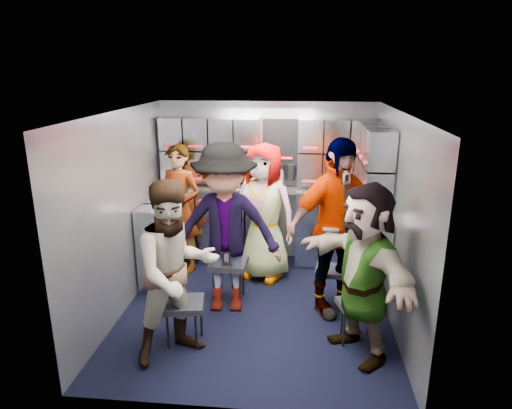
# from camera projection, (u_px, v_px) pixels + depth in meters

# --- Properties ---
(floor) EXTENTS (3.00, 3.00, 0.00)m
(floor) POSITION_uv_depth(u_px,v_px,m) (256.00, 309.00, 4.93)
(floor) COLOR black
(floor) RESTS_ON ground
(wall_back) EXTENTS (2.80, 0.04, 2.10)m
(wall_back) POSITION_uv_depth(u_px,v_px,m) (267.00, 182.00, 6.05)
(wall_back) COLOR #8E929B
(wall_back) RESTS_ON ground
(wall_left) EXTENTS (0.04, 3.00, 2.10)m
(wall_left) POSITION_uv_depth(u_px,v_px,m) (122.00, 213.00, 4.76)
(wall_left) COLOR #8E929B
(wall_left) RESTS_ON ground
(wall_right) EXTENTS (0.04, 3.00, 2.10)m
(wall_right) POSITION_uv_depth(u_px,v_px,m) (397.00, 222.00, 4.49)
(wall_right) COLOR #8E929B
(wall_right) RESTS_ON ground
(ceiling) EXTENTS (2.80, 3.00, 0.02)m
(ceiling) POSITION_uv_depth(u_px,v_px,m) (255.00, 112.00, 4.32)
(ceiling) COLOR silver
(ceiling) RESTS_ON wall_back
(cart_bank_back) EXTENTS (2.68, 0.38, 0.99)m
(cart_bank_back) POSITION_uv_depth(u_px,v_px,m) (265.00, 227.00, 6.01)
(cart_bank_back) COLOR #9BA1AB
(cart_bank_back) RESTS_ON ground
(cart_bank_left) EXTENTS (0.38, 0.76, 0.99)m
(cart_bank_left) POSITION_uv_depth(u_px,v_px,m) (161.00, 244.00, 5.43)
(cart_bank_left) COLOR #9BA1AB
(cart_bank_left) RESTS_ON ground
(counter) EXTENTS (2.68, 0.42, 0.03)m
(counter) POSITION_uv_depth(u_px,v_px,m) (266.00, 188.00, 5.86)
(counter) COLOR silver
(counter) RESTS_ON cart_bank_back
(locker_bank_back) EXTENTS (2.68, 0.28, 0.82)m
(locker_bank_back) POSITION_uv_depth(u_px,v_px,m) (266.00, 151.00, 5.78)
(locker_bank_back) COLOR #9BA1AB
(locker_bank_back) RESTS_ON wall_back
(locker_bank_right) EXTENTS (0.28, 1.00, 0.82)m
(locker_bank_right) POSITION_uv_depth(u_px,v_px,m) (374.00, 163.00, 5.04)
(locker_bank_right) COLOR #9BA1AB
(locker_bank_right) RESTS_ON wall_right
(right_cabinet) EXTENTS (0.28, 1.20, 1.00)m
(right_cabinet) POSITION_uv_depth(u_px,v_px,m) (369.00, 250.00, 5.24)
(right_cabinet) COLOR #9BA1AB
(right_cabinet) RESTS_ON ground
(coffee_niche) EXTENTS (0.46, 0.16, 0.84)m
(coffee_niche) POSITION_uv_depth(u_px,v_px,m) (280.00, 152.00, 5.83)
(coffee_niche) COLOR black
(coffee_niche) RESTS_ON wall_back
(red_latch_strip) EXTENTS (2.60, 0.02, 0.03)m
(red_latch_strip) POSITION_uv_depth(u_px,v_px,m) (264.00, 203.00, 5.71)
(red_latch_strip) COLOR #AC1929
(red_latch_strip) RESTS_ON cart_bank_back
(jump_seat_near_left) EXTENTS (0.41, 0.39, 0.43)m
(jump_seat_near_left) POSITION_uv_depth(u_px,v_px,m) (184.00, 306.00, 4.24)
(jump_seat_near_left) COLOR black
(jump_seat_near_left) RESTS_ON ground
(jump_seat_mid_left) EXTENTS (0.41, 0.39, 0.47)m
(jump_seat_mid_left) POSITION_uv_depth(u_px,v_px,m) (229.00, 265.00, 5.03)
(jump_seat_mid_left) COLOR black
(jump_seat_mid_left) RESTS_ON ground
(jump_seat_center) EXTENTS (0.40, 0.38, 0.43)m
(jump_seat_center) POSITION_uv_depth(u_px,v_px,m) (265.00, 242.00, 5.78)
(jump_seat_center) COLOR black
(jump_seat_center) RESTS_ON ground
(jump_seat_mid_right) EXTENTS (0.38, 0.36, 0.40)m
(jump_seat_mid_right) POSITION_uv_depth(u_px,v_px,m) (331.00, 272.00, 5.00)
(jump_seat_mid_right) COLOR black
(jump_seat_mid_right) RESTS_ON ground
(jump_seat_near_right) EXTENTS (0.43, 0.41, 0.41)m
(jump_seat_near_right) POSITION_uv_depth(u_px,v_px,m) (358.00, 307.00, 4.26)
(jump_seat_near_right) COLOR black
(jump_seat_near_right) RESTS_ON ground
(attendant_standing) EXTENTS (0.69, 0.57, 1.62)m
(attendant_standing) POSITION_uv_depth(u_px,v_px,m) (180.00, 209.00, 5.70)
(attendant_standing) COLOR black
(attendant_standing) RESTS_ON ground
(attendant_arc_a) EXTENTS (1.01, 0.98, 1.63)m
(attendant_arc_a) POSITION_uv_depth(u_px,v_px,m) (176.00, 272.00, 3.94)
(attendant_arc_a) COLOR black
(attendant_arc_a) RESTS_ON ground
(attendant_arc_b) EXTENTS (1.21, 0.75, 1.81)m
(attendant_arc_b) POSITION_uv_depth(u_px,v_px,m) (225.00, 229.00, 4.72)
(attendant_arc_b) COLOR black
(attendant_arc_b) RESTS_ON ground
(attendant_arc_c) EXTENTS (0.95, 0.79, 1.68)m
(attendant_arc_c) POSITION_uv_depth(u_px,v_px,m) (264.00, 212.00, 5.48)
(attendant_arc_c) COLOR black
(attendant_arc_c) RESTS_ON ground
(attendant_arc_d) EXTENTS (1.18, 0.93, 1.87)m
(attendant_arc_d) POSITION_uv_depth(u_px,v_px,m) (335.00, 228.00, 4.66)
(attendant_arc_d) COLOR black
(attendant_arc_d) RESTS_ON ground
(attendant_arc_e) EXTENTS (1.17, 1.53, 1.61)m
(attendant_arc_e) POSITION_uv_depth(u_px,v_px,m) (363.00, 272.00, 3.96)
(attendant_arc_e) COLOR black
(attendant_arc_e) RESTS_ON ground
(bottle_left) EXTENTS (0.07, 0.07, 0.26)m
(bottle_left) POSITION_uv_depth(u_px,v_px,m) (238.00, 178.00, 5.81)
(bottle_left) COLOR white
(bottle_left) RESTS_ON counter
(bottle_mid) EXTENTS (0.06, 0.06, 0.23)m
(bottle_mid) POSITION_uv_depth(u_px,v_px,m) (281.00, 180.00, 5.76)
(bottle_mid) COLOR white
(bottle_mid) RESTS_ON counter
(bottle_right) EXTENTS (0.06, 0.06, 0.25)m
(bottle_right) POSITION_uv_depth(u_px,v_px,m) (338.00, 180.00, 5.69)
(bottle_right) COLOR white
(bottle_right) RESTS_ON counter
(cup_left) EXTENTS (0.08, 0.08, 0.11)m
(cup_left) POSITION_uv_depth(u_px,v_px,m) (172.00, 182.00, 5.90)
(cup_left) COLOR beige
(cup_left) RESTS_ON counter
(cup_right) EXTENTS (0.08, 0.08, 0.10)m
(cup_right) POSITION_uv_depth(u_px,v_px,m) (329.00, 186.00, 5.71)
(cup_right) COLOR beige
(cup_right) RESTS_ON counter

